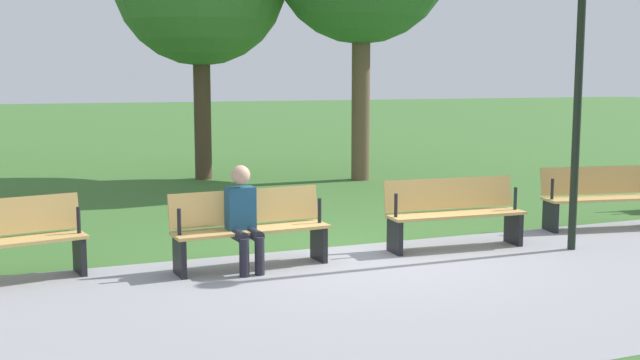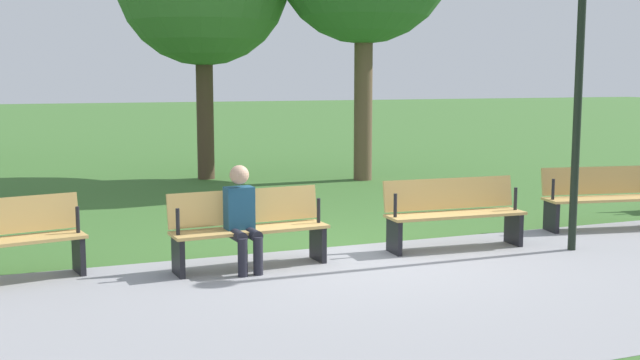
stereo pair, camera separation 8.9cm
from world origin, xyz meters
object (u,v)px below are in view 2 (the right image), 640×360
bench_4 (453,212)px  lamp_post (582,14)px  person_seated (242,215)px  bench_3 (604,196)px  bench_5 (249,226)px

bench_4 → lamp_post: 2.90m
bench_4 → lamp_post: bearing=157.2°
bench_4 → person_seated: 2.85m
bench_3 → person_seated: bearing=15.1°
bench_3 → lamp_post: (1.36, 0.99, 2.48)m
bench_3 → lamp_post: bearing=46.2°
bench_4 → person_seated: person_seated is taller
person_seated → lamp_post: size_ratio=0.28×
bench_4 → person_seated: bearing=6.5°
bench_5 → person_seated: bearing=48.4°
lamp_post → person_seated: bearing=-7.0°
bench_4 → bench_5: same height
bench_5 → person_seated: size_ratio=1.54×
person_seated → bench_3: bearing=-178.5°
bench_4 → lamp_post: size_ratio=0.43×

